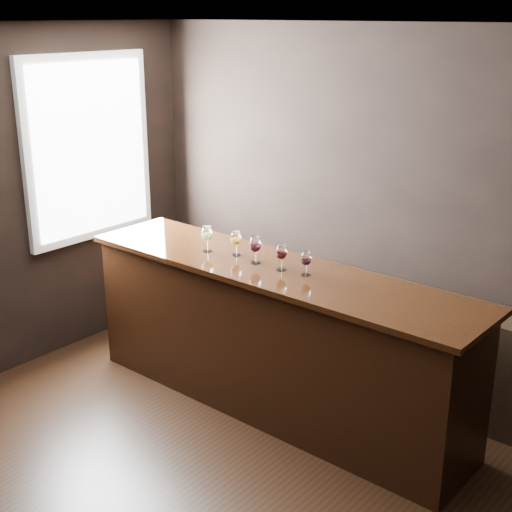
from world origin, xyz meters
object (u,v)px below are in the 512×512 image
Objects in this scene: glass_amber at (236,239)px; glass_red_b at (281,252)px; bar_counter at (274,341)px; glass_red_a at (255,245)px; glass_red_c at (306,259)px; back_bar_shelf at (399,340)px; glass_white at (207,234)px.

glass_red_b is (0.46, -0.04, 0.00)m from glass_amber.
glass_amber reaches higher than bar_counter.
glass_red_a is 1.07× the size of glass_red_b.
bar_counter is 14.87× the size of glass_red_a.
glass_red_b is (0.07, -0.01, 0.71)m from bar_counter.
glass_amber is 1.08× the size of glass_red_c.
glass_amber is 0.46m from glass_red_b.
glass_red_a reaches higher than glass_red_b.
bar_counter is 1.31× the size of back_bar_shelf.
bar_counter is 0.75m from glass_red_c.
glass_red_c is at bearing 3.80° from glass_red_a.
glass_amber is 0.92× the size of glass_red_a.
glass_red_b is (0.69, 0.03, -0.01)m from glass_white.
glass_amber reaches higher than glass_red_c.
glass_red_b is 0.20m from glass_red_c.
back_bar_shelf is at bearing 47.45° from glass_red_a.
glass_red_c is (0.43, 0.03, -0.02)m from glass_red_a.
glass_red_a reaches higher than bar_counter.
glass_red_b reaches higher than back_bar_shelf.
glass_amber is at bearing 178.71° from glass_red_c.
bar_counter reaches higher than back_bar_shelf.
glass_red_b is at bearing -122.53° from back_bar_shelf.
glass_red_b is at bearing -4.97° from glass_amber.
glass_red_b is (0.24, 0.00, -0.01)m from glass_red_a.
glass_white is at bearing -144.75° from back_bar_shelf.
glass_white is (-1.22, -0.86, 0.84)m from back_bar_shelf.
glass_white reaches higher than glass_amber.
bar_counter is 15.24× the size of glass_white.
glass_amber is 0.98× the size of glass_red_b.
back_bar_shelf is 11.66× the size of glass_white.
bar_counter is 15.93× the size of glass_red_b.
back_bar_shelf is at bearing 57.47° from glass_red_b.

